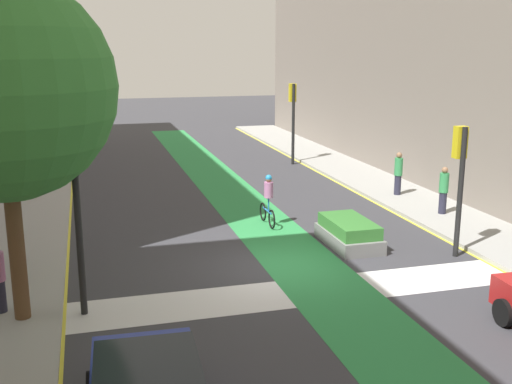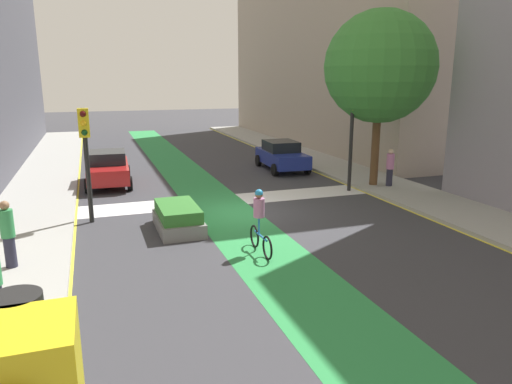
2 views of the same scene
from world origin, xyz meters
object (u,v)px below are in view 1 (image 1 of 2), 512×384
Objects in this scene: traffic_signal_near_right at (460,166)px; median_planter at (349,233)px; cyclist_in_lane at (268,199)px; pedestrian_sidewalk_right_b at (398,173)px; pedestrian_sidewalk_right_a at (444,190)px; traffic_signal_far_right at (293,108)px; street_tree_near at (2,88)px; traffic_signal_near_left at (76,184)px.

traffic_signal_near_right is 1.52× the size of median_planter.
cyclist_in_lane is 6.83m from pedestrian_sidewalk_right_b.
pedestrian_sidewalk_right_a is at bearing -6.28° from cyclist_in_lane.
traffic_signal_far_right is 1.66× the size of median_planter.
pedestrian_sidewalk_right_a is at bearing -80.44° from traffic_signal_far_right.
median_planter is at bearing 18.90° from street_tree_near.
traffic_signal_far_right is at bearing 56.78° from traffic_signal_near_left.
median_planter is at bearing 147.76° from traffic_signal_near_right.
median_planter is (-2.75, -13.74, -2.60)m from traffic_signal_far_right.
pedestrian_sidewalk_right_a is 0.68× the size of median_planter.
pedestrian_sidewalk_right_a is (12.91, 5.12, -2.10)m from traffic_signal_near_left.
traffic_signal_far_right reaches higher than traffic_signal_near_right.
median_planter is at bearing -130.65° from pedestrian_sidewalk_right_b.
street_tree_near is (-14.10, -8.55, 4.30)m from pedestrian_sidewalk_right_b.
pedestrian_sidewalk_right_a is at bearing -86.91° from pedestrian_sidewalk_right_b.
cyclist_in_lane is 3.45m from median_planter.
traffic_signal_near_left reaches higher than traffic_signal_far_right.
pedestrian_sidewalk_right_a is at bearing 21.64° from traffic_signal_near_left.
traffic_signal_near_left is 2.56× the size of pedestrian_sidewalk_right_a.
median_planter is (1.85, -2.85, -0.57)m from cyclist_in_lane.
pedestrian_sidewalk_right_b is 6.99m from median_planter.
traffic_signal_near_right reaches higher than median_planter.
traffic_signal_far_right is 11.93m from pedestrian_sidewalk_right_a.
cyclist_in_lane is at bearing 122.97° from median_planter.
cyclist_in_lane is at bearing 38.47° from street_tree_near.
traffic_signal_far_right is 14.25m from median_planter.
traffic_signal_near_left is 15.33m from pedestrian_sidewalk_right_b.
cyclist_in_lane is at bearing -112.91° from traffic_signal_far_right.
pedestrian_sidewalk_right_b reaches higher than cyclist_in_lane.
street_tree_near reaches higher than pedestrian_sidewalk_right_a.
traffic_signal_far_right is at bearing 54.10° from street_tree_near.
cyclist_in_lane is 1.04× the size of pedestrian_sidewalk_right_b.
traffic_signal_near_right is at bearing -45.01° from cyclist_in_lane.
traffic_signal_near_left is at bearing -137.40° from cyclist_in_lane.
traffic_signal_near_left is 8.91m from cyclist_in_lane.
street_tree_near reaches higher than traffic_signal_near_right.
traffic_signal_near_right is 7.42m from pedestrian_sidewalk_right_b.
pedestrian_sidewalk_right_b is at bearing 32.99° from traffic_signal_near_left.
traffic_signal_near_right is at bearing -32.24° from median_planter.
street_tree_near is at bearing -141.53° from cyclist_in_lane.
street_tree_near reaches higher than median_planter.
pedestrian_sidewalk_right_b reaches higher than pedestrian_sidewalk_right_a.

